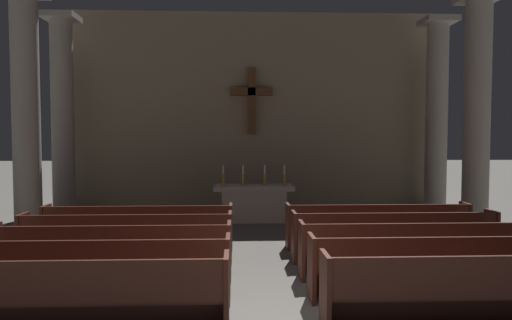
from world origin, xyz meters
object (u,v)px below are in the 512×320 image
pew_left_row_4 (127,238)px  pew_right_row_2 (442,266)px  pew_right_row_1 (479,290)px  column_left_third (26,116)px  pew_right_row_3 (415,249)px  altar (254,202)px  pew_left_row_5 (139,227)px  column_right_fourth (436,120)px  candlestick_outer_right (284,179)px  column_right_third (477,116)px  pew_left_row_2 (93,270)px  pew_right_row_4 (394,236)px  column_left_fourth (63,119)px  pew_left_row_3 (112,252)px  candlestick_inner_right (265,179)px  candlestick_outer_left (223,179)px  candlestick_inner_left (243,179)px  pew_left_row_1 (66,296)px  pew_right_row_5 (377,225)px

pew_left_row_4 → pew_right_row_2: bearing=-22.6°
pew_right_row_1 → column_left_third: 10.33m
pew_right_row_1 → column_left_third: (-8.07, 6.00, 2.39)m
pew_right_row_1 → pew_right_row_2: size_ratio=1.00×
pew_right_row_3 → altar: size_ratio=1.76×
pew_left_row_5 → column_right_fourth: size_ratio=0.66×
pew_right_row_2 → candlestick_outer_right: bearing=104.6°
column_right_third → pew_left_row_2: bearing=-148.4°
pew_right_row_2 → column_right_third: column_right_third is taller
pew_right_row_4 → column_left_third: column_left_third is taller
column_left_fourth → column_left_third: bearing=-90.0°
pew_left_row_3 → column_right_fourth: size_ratio=0.66×
altar → candlestick_inner_right: size_ratio=3.93×
pew_right_row_1 → pew_right_row_4: same height
candlestick_outer_left → candlestick_inner_right: 1.15m
pew_left_row_2 → pew_left_row_3: 1.04m
column_right_third → column_left_fourth: same height
candlestick_inner_right → candlestick_inner_left: bearing=180.0°
pew_left_row_3 → pew_right_row_2: bearing=-11.8°
pew_left_row_2 → pew_left_row_4: bearing=90.0°
pew_right_row_1 → pew_right_row_3: (0.00, 2.09, 0.00)m
pew_right_row_3 → altar: bearing=115.3°
column_right_fourth → candlestick_outer_right: (-4.71, -1.00, -1.68)m
pew_left_row_1 → candlestick_outer_right: 8.15m
pew_right_row_2 → pew_left_row_3: bearing=168.2°
column_left_third → candlestick_inner_left: column_left_third is taller
pew_right_row_3 → candlestick_inner_left: candlestick_inner_left is taller
column_right_third → column_right_fourth: (0.00, 2.39, 0.00)m
pew_right_row_5 → column_left_third: size_ratio=0.66×
pew_right_row_2 → pew_left_row_4: bearing=157.4°
candlestick_outer_left → candlestick_inner_left: (0.55, 0.00, 0.00)m
pew_left_row_5 → pew_left_row_4: bearing=-90.0°
pew_right_row_4 → column_left_fourth: size_ratio=0.66×
candlestick_outer_right → column_left_third: bearing=-167.8°
pew_right_row_3 → pew_right_row_5: 2.09m
candlestick_outer_left → candlestick_inner_right: size_ratio=1.00×
altar → pew_right_row_2: bearing=-68.4°
pew_left_row_2 → altar: (2.51, 6.35, 0.06)m
pew_left_row_4 → pew_right_row_4: size_ratio=1.00×
pew_right_row_4 → column_right_fourth: size_ratio=0.66×
column_left_fourth → pew_left_row_3: bearing=-64.2°
pew_right_row_2 → candlestick_inner_left: size_ratio=6.91×
pew_left_row_3 → column_right_fourth: 10.51m
candlestick_inner_left → pew_left_row_5: bearing=-124.5°
pew_right_row_2 → column_left_fourth: column_left_fourth is taller
pew_right_row_2 → pew_right_row_3: (0.00, 1.04, 0.00)m
pew_left_row_3 → pew_right_row_2: 5.12m
column_left_fourth → candlestick_outer_left: column_left_fourth is taller
pew_right_row_4 → pew_right_row_5: (0.00, 1.04, 0.00)m
column_right_fourth → candlestick_inner_right: size_ratio=10.52×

